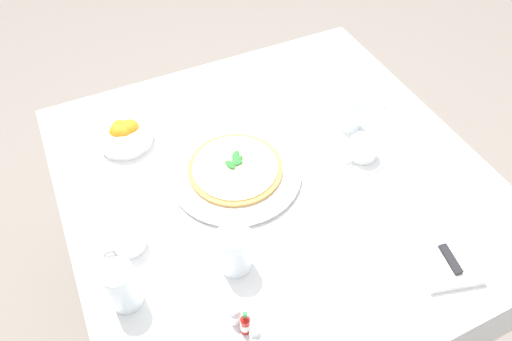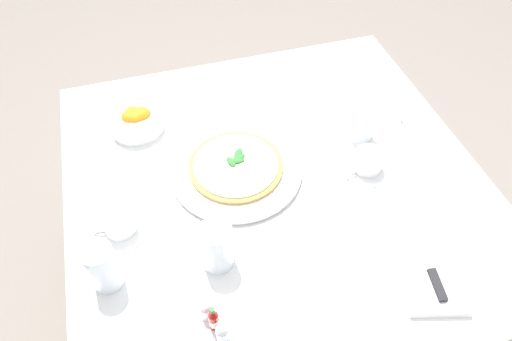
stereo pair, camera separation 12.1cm
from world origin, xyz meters
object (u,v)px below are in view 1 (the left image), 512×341
at_px(pizza_plate, 235,172).
at_px(water_glass_right_edge, 235,252).
at_px(hot_sauce_bottle, 245,324).
at_px(menu_card, 379,91).
at_px(pepper_shaker, 256,336).
at_px(water_glass_near_right, 350,114).
at_px(napkin_folded, 438,245).
at_px(salt_shaker, 235,315).
at_px(water_glass_far_left, 123,288).
at_px(pizza, 235,168).
at_px(coffee_cup_near_left, 362,150).
at_px(coffee_cup_back_corner, 128,240).
at_px(dinner_knife, 439,241).
at_px(citrus_bowl, 125,134).

bearing_deg(pizza_plate, water_glass_right_edge, 156.48).
xyz_separation_m(hot_sauce_bottle, menu_card, (0.49, -0.67, -0.00)).
relative_size(water_glass_right_edge, pepper_shaker, 2.20).
relative_size(water_glass_right_edge, water_glass_near_right, 1.17).
height_order(napkin_folded, salt_shaker, salt_shaker).
xyz_separation_m(water_glass_far_left, hot_sauce_bottle, (-0.17, -0.20, -0.02)).
distance_m(pizza, menu_card, 0.53).
bearing_deg(water_glass_far_left, coffee_cup_near_left, -78.40).
xyz_separation_m(coffee_cup_back_corner, menu_card, (0.20, -0.83, -0.00)).
xyz_separation_m(water_glass_right_edge, napkin_folded, (-0.16, -0.44, -0.04)).
height_order(pizza, dinner_knife, pizza).
relative_size(coffee_cup_back_corner, hot_sauce_bottle, 1.59).
relative_size(napkin_folded, pepper_shaker, 4.38).
distance_m(coffee_cup_back_corner, citrus_bowl, 0.35).
relative_size(coffee_cup_near_left, napkin_folded, 0.54).
bearing_deg(dinner_knife, salt_shaker, 96.28).
bearing_deg(hot_sauce_bottle, pizza, -20.74).
relative_size(water_glass_far_left, citrus_bowl, 0.84).
xyz_separation_m(pizza, coffee_cup_back_corner, (-0.10, 0.31, 0.01)).
bearing_deg(citrus_bowl, dinner_knife, -138.86).
xyz_separation_m(citrus_bowl, hot_sauce_bottle, (-0.64, -0.08, 0.01)).
height_order(coffee_cup_near_left, menu_card, same).
bearing_deg(napkin_folded, water_glass_far_left, 90.88).
height_order(dinner_knife, pepper_shaker, pepper_shaker).
bearing_deg(water_glass_far_left, water_glass_near_right, -70.05).
relative_size(coffee_cup_back_corner, salt_shaker, 2.34).
distance_m(pizza, hot_sauce_bottle, 0.42).
height_order(water_glass_right_edge, water_glass_far_left, water_glass_far_left).
bearing_deg(water_glass_right_edge, dinner_knife, -109.26).
bearing_deg(citrus_bowl, pizza, -136.77).
bearing_deg(coffee_cup_back_corner, menu_card, -76.65).
height_order(coffee_cup_back_corner, salt_shaker, coffee_cup_back_corner).
relative_size(coffee_cup_near_left, water_glass_right_edge, 1.07).
bearing_deg(pizza, salt_shaker, 156.51).
distance_m(water_glass_near_right, menu_card, 0.16).
height_order(coffee_cup_back_corner, dinner_knife, coffee_cup_back_corner).
xyz_separation_m(pizza_plate, hot_sauce_bottle, (-0.40, 0.15, 0.02)).
height_order(coffee_cup_back_corner, hot_sauce_bottle, hot_sauce_bottle).
bearing_deg(pepper_shaker, water_glass_near_right, -48.20).
bearing_deg(napkin_folded, pizza_plate, 54.86).
relative_size(citrus_bowl, menu_card, 1.67).
bearing_deg(water_glass_near_right, water_glass_far_left, 109.95).
bearing_deg(water_glass_near_right, salt_shaker, 127.04).
xyz_separation_m(pizza, salt_shaker, (-0.37, 0.16, 0.00)).
distance_m(napkin_folded, pepper_shaker, 0.48).
distance_m(coffee_cup_back_corner, pepper_shaker, 0.37).
bearing_deg(coffee_cup_back_corner, pizza_plate, -72.11).
height_order(dinner_knife, hot_sauce_bottle, hot_sauce_bottle).
distance_m(dinner_knife, hot_sauce_bottle, 0.49).
relative_size(napkin_folded, hot_sauce_bottle, 2.97).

